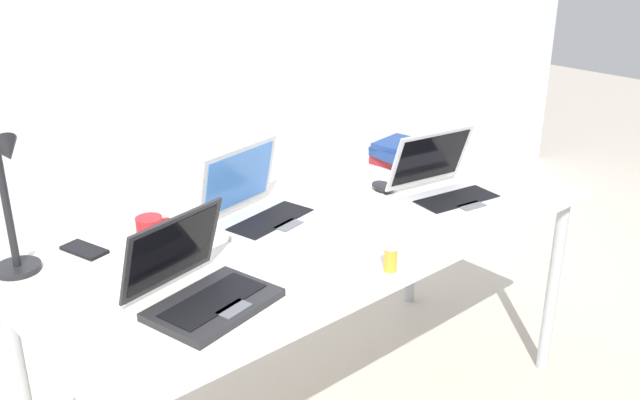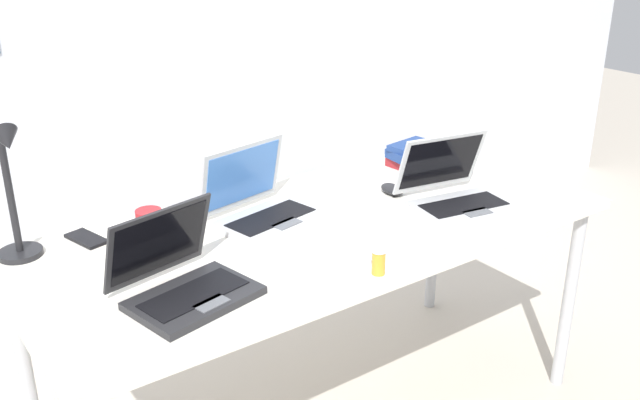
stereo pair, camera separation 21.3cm
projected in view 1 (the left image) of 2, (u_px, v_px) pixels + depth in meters
wall_back at (129, 3)px, 2.71m from camera, size 6.00×0.13×2.60m
desk at (320, 241)px, 2.18m from camera, size 1.80×0.80×0.74m
desk_lamp at (11, 206)px, 1.78m from camera, size 0.12×0.18×0.40m
laptop_front_left at (448, 188)px, 2.32m from camera, size 0.35×0.34×0.22m
laptop_near_mouse at (261, 209)px, 2.15m from camera, size 0.36×0.32×0.23m
laptop_front_right at (201, 287)px, 1.71m from camera, size 0.35×0.32×0.22m
computer_mouse at (383, 187)px, 2.41m from camera, size 0.06×0.10×0.03m
cell_phone at (84, 250)px, 1.99m from camera, size 0.10×0.15×0.01m
pill_bottle at (391, 257)px, 1.87m from camera, size 0.04×0.04×0.08m
book_stack at (401, 153)px, 2.67m from camera, size 0.23×0.19×0.09m
coffee_mug at (151, 231)px, 2.00m from camera, size 0.11×0.08×0.09m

